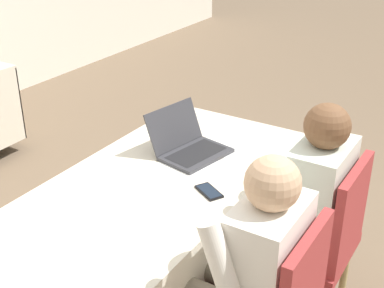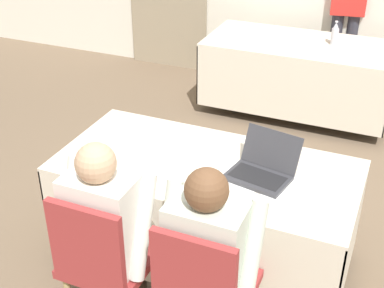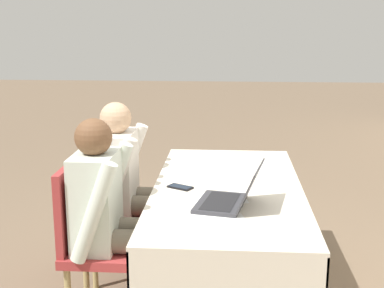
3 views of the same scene
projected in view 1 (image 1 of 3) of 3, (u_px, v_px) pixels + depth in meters
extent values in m
cube|color=beige|center=(154.00, 183.00, 2.52)|extent=(1.78, 0.86, 0.02)
cube|color=beige|center=(231.00, 266.00, 2.46)|extent=(1.78, 0.01, 0.60)
cube|color=beige|center=(91.00, 212.00, 2.86)|extent=(1.78, 0.01, 0.60)
cube|color=beige|center=(237.00, 166.00, 3.33)|extent=(0.01, 0.86, 0.60)
cube|color=#333338|center=(196.00, 155.00, 2.74)|extent=(0.38, 0.29, 0.02)
cube|color=black|center=(196.00, 153.00, 2.74)|extent=(0.33, 0.22, 0.00)
cube|color=#333338|center=(174.00, 126.00, 2.79)|extent=(0.36, 0.16, 0.21)
cube|color=black|center=(174.00, 126.00, 2.79)|extent=(0.32, 0.14, 0.18)
cube|color=black|center=(209.00, 192.00, 2.42)|extent=(0.13, 0.16, 0.01)
cube|color=#192333|center=(209.00, 191.00, 2.42)|extent=(0.12, 0.14, 0.00)
cube|color=white|center=(187.00, 166.00, 2.65)|extent=(0.27, 0.34, 0.00)
cube|color=white|center=(217.00, 148.00, 2.83)|extent=(0.29, 0.34, 0.00)
cube|color=white|center=(103.00, 276.00, 1.91)|extent=(0.21, 0.30, 0.00)
cube|color=#9E3333|center=(304.00, 287.00, 1.91)|extent=(0.40, 0.04, 0.45)
cylinder|color=tan|center=(279.00, 253.00, 2.87)|extent=(0.04, 0.04, 0.42)
cylinder|color=tan|center=(344.00, 276.00, 2.70)|extent=(0.04, 0.04, 0.42)
cube|color=#9E3333|center=(302.00, 245.00, 2.55)|extent=(0.44, 0.44, 0.05)
cube|color=#9E3333|center=(351.00, 214.00, 2.34)|extent=(0.40, 0.04, 0.45)
cylinder|color=#665B4C|center=(233.00, 277.00, 2.21)|extent=(0.13, 0.42, 0.13)
cube|color=silver|center=(266.00, 265.00, 1.97)|extent=(0.36, 0.22, 0.52)
cylinder|color=silver|center=(279.00, 232.00, 2.15)|extent=(0.08, 0.26, 0.54)
sphere|color=tan|center=(273.00, 183.00, 1.82)|extent=(0.20, 0.20, 0.20)
cylinder|color=#665B4C|center=(286.00, 213.00, 2.64)|extent=(0.13, 0.42, 0.13)
cylinder|color=#665B4C|center=(271.00, 231.00, 2.50)|extent=(0.13, 0.42, 0.13)
cylinder|color=#665B4C|center=(250.00, 250.00, 2.85)|extent=(0.10, 0.10, 0.47)
cylinder|color=#665B4C|center=(234.00, 269.00, 2.72)|extent=(0.10, 0.10, 0.47)
cube|color=silver|center=(319.00, 197.00, 2.40)|extent=(0.36, 0.22, 0.52)
cylinder|color=silver|center=(326.00, 174.00, 2.57)|extent=(0.08, 0.26, 0.54)
cylinder|color=silver|center=(293.00, 216.00, 2.25)|extent=(0.08, 0.26, 0.54)
sphere|color=brown|center=(327.00, 126.00, 2.24)|extent=(0.20, 0.20, 0.20)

